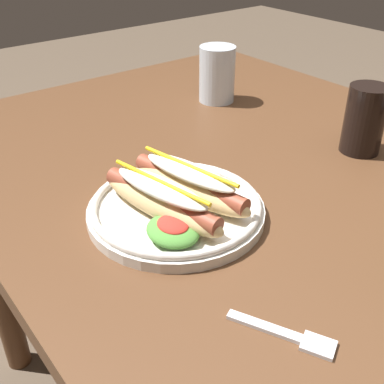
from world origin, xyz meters
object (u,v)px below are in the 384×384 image
object	(u,v)px
soda_cup	(365,120)
water_cup	(217,74)
hot_dog_plate	(176,202)
fork	(289,335)

from	to	relation	value
soda_cup	water_cup	xyz separation A→B (m)	(-0.36, -0.04, -0.00)
hot_dog_plate	fork	world-z (taller)	hot_dog_plate
hot_dog_plate	water_cup	world-z (taller)	water_cup
fork	soda_cup	xyz separation A→B (m)	(-0.22, 0.44, 0.06)
hot_dog_plate	soda_cup	bearing A→B (deg)	85.05
fork	hot_dog_plate	bearing A→B (deg)	145.57
hot_dog_plate	water_cup	size ratio (longest dim) A/B	2.10
water_cup	fork	bearing A→B (deg)	-34.17
fork	water_cup	size ratio (longest dim) A/B	0.93
hot_dog_plate	fork	bearing A→B (deg)	-8.67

